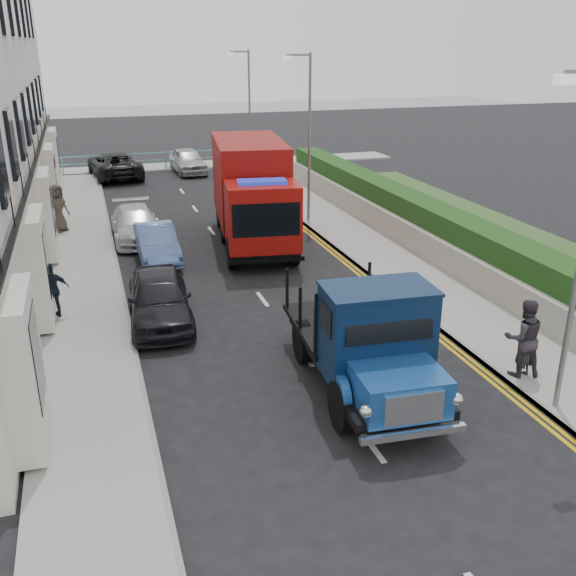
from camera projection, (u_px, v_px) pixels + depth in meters
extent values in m
plane|color=black|center=(334.00, 395.00, 14.34)|extent=(120.00, 120.00, 0.00)
cube|color=gray|center=(84.00, 283.00, 20.85)|extent=(2.40, 38.00, 0.12)
cube|color=gray|center=(378.00, 253.00, 23.82)|extent=(2.60, 38.00, 0.12)
cube|color=gray|center=(165.00, 167.00, 40.11)|extent=(30.00, 2.50, 0.12)
plane|color=#4E5E6A|center=(126.00, 117.00, 67.71)|extent=(120.00, 120.00, 0.00)
cube|color=black|center=(37.00, 156.00, 22.82)|extent=(0.12, 28.00, 0.10)
cube|color=#B2AD9E|center=(411.00, 237.00, 24.01)|extent=(0.30, 28.00, 1.00)
cube|color=#204215|center=(428.00, 225.00, 24.06)|extent=(1.20, 28.00, 1.70)
cube|color=#59B2A5|center=(165.00, 153.00, 39.04)|extent=(13.00, 0.08, 0.06)
cube|color=#59B2A5|center=(166.00, 160.00, 39.19)|extent=(13.00, 0.06, 0.05)
cube|color=beige|center=(565.00, 79.00, 11.05)|extent=(0.35, 0.18, 0.18)
cylinder|color=slate|center=(309.00, 141.00, 26.75)|extent=(0.12, 0.12, 7.00)
cube|color=slate|center=(299.00, 55.00, 25.38)|extent=(1.00, 0.08, 0.08)
cube|color=beige|center=(287.00, 58.00, 25.29)|extent=(0.35, 0.18, 0.18)
cylinder|color=slate|center=(250.00, 117.00, 35.64)|extent=(0.12, 0.12, 7.00)
cube|color=slate|center=(239.00, 52.00, 34.28)|extent=(1.00, 0.08, 0.08)
cube|color=beige|center=(230.00, 54.00, 34.18)|extent=(0.35, 0.18, 0.18)
cylinder|color=black|center=(342.00, 406.00, 12.90)|extent=(0.36, 1.08, 1.06)
cylinder|color=black|center=(431.00, 395.00, 13.33)|extent=(0.36, 1.08, 1.06)
cylinder|color=black|center=(303.00, 341.00, 15.71)|extent=(0.36, 1.08, 1.06)
cylinder|color=black|center=(377.00, 333.00, 16.14)|extent=(0.36, 1.08, 1.06)
cube|color=black|center=(362.00, 360.00, 14.46)|extent=(2.47, 5.44, 0.20)
cube|color=#1A4990|center=(398.00, 389.00, 12.47)|extent=(1.81, 1.55, 0.80)
cube|color=silver|center=(414.00, 408.00, 11.80)|extent=(1.16, 0.17, 0.61)
cube|color=#0C2041|center=(376.00, 332.00, 13.39)|extent=(2.30, 1.48, 1.93)
cube|color=black|center=(344.00, 326.00, 15.58)|extent=(2.54, 3.25, 0.13)
cylinder|color=black|center=(232.00, 253.00, 22.17)|extent=(0.48, 1.15, 1.12)
cylinder|color=black|center=(293.00, 250.00, 22.51)|extent=(0.48, 1.15, 1.12)
cylinder|color=black|center=(225.00, 228.00, 25.07)|extent=(0.48, 1.15, 1.12)
cylinder|color=black|center=(279.00, 226.00, 25.41)|extent=(0.48, 1.15, 1.12)
cylinder|color=black|center=(221.00, 214.00, 27.13)|extent=(0.48, 1.15, 1.12)
cylinder|color=black|center=(271.00, 212.00, 27.47)|extent=(0.48, 1.15, 1.12)
cube|color=black|center=(254.00, 226.00, 24.70)|extent=(3.29, 7.39, 0.25)
cube|color=#9B0F0B|center=(262.00, 216.00, 21.88)|extent=(2.69, 2.25, 2.24)
cube|color=black|center=(266.00, 220.00, 20.98)|extent=(2.23, 0.39, 1.12)
cube|color=maroon|center=(249.00, 179.00, 25.16)|extent=(3.24, 5.60, 3.06)
imported|color=black|center=(159.00, 298.00, 17.85)|extent=(1.95, 4.29, 1.43)
imported|color=#5475B4|center=(156.00, 243.00, 23.04)|extent=(1.37, 3.83, 1.26)
imported|color=silver|center=(135.00, 224.00, 25.42)|extent=(1.83, 4.40, 1.27)
imported|color=black|center=(115.00, 165.00, 37.01)|extent=(3.11, 5.67, 1.51)
imported|color=#B3B4B8|center=(188.00, 161.00, 38.43)|extent=(1.97, 4.34, 1.45)
imported|color=black|center=(525.00, 346.00, 14.64)|extent=(0.65, 0.55, 1.52)
imported|color=#342D37|center=(524.00, 338.00, 14.67)|extent=(1.06, 0.92, 1.87)
imported|color=black|center=(52.00, 290.00, 17.85)|extent=(1.01, 0.64, 1.60)
imported|color=#3E352C|center=(58.00, 208.00, 26.01)|extent=(1.11, 1.09, 1.93)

